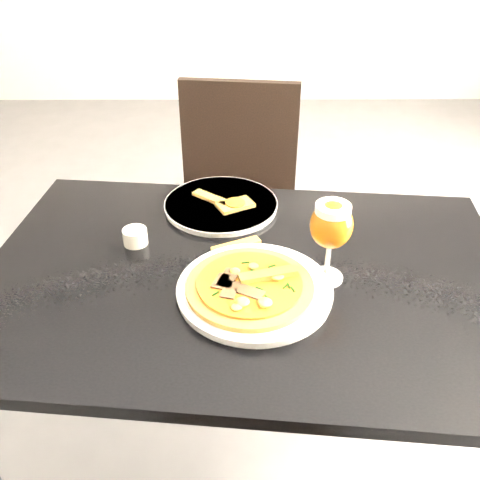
{
  "coord_description": "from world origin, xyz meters",
  "views": [
    {
      "loc": [
        0.06,
        -1.3,
        1.49
      ],
      "look_at": [
        0.07,
        -0.32,
        0.83
      ],
      "focal_mm": 40.0,
      "sensor_mm": 36.0,
      "label": 1
    }
  ],
  "objects_px": {
    "dining_table": "(245,301)",
    "chair_far": "(235,209)",
    "pizza": "(250,285)",
    "beer_glass": "(331,226)"
  },
  "relations": [
    {
      "from": "dining_table",
      "to": "pizza",
      "type": "height_order",
      "value": "pizza"
    },
    {
      "from": "chair_far",
      "to": "pizza",
      "type": "xyz_separation_m",
      "value": [
        0.03,
        -0.76,
        0.26
      ]
    },
    {
      "from": "chair_far",
      "to": "beer_glass",
      "type": "distance_m",
      "value": 0.82
    },
    {
      "from": "beer_glass",
      "to": "dining_table",
      "type": "bearing_deg",
      "value": 171.62
    },
    {
      "from": "dining_table",
      "to": "pizza",
      "type": "distance_m",
      "value": 0.14
    },
    {
      "from": "chair_far",
      "to": "pizza",
      "type": "distance_m",
      "value": 0.8
    },
    {
      "from": "dining_table",
      "to": "pizza",
      "type": "xyz_separation_m",
      "value": [
        0.01,
        -0.08,
        0.12
      ]
    },
    {
      "from": "pizza",
      "to": "chair_far",
      "type": "bearing_deg",
      "value": 92.62
    },
    {
      "from": "chair_far",
      "to": "pizza",
      "type": "height_order",
      "value": "chair_far"
    },
    {
      "from": "dining_table",
      "to": "chair_far",
      "type": "distance_m",
      "value": 0.69
    }
  ]
}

